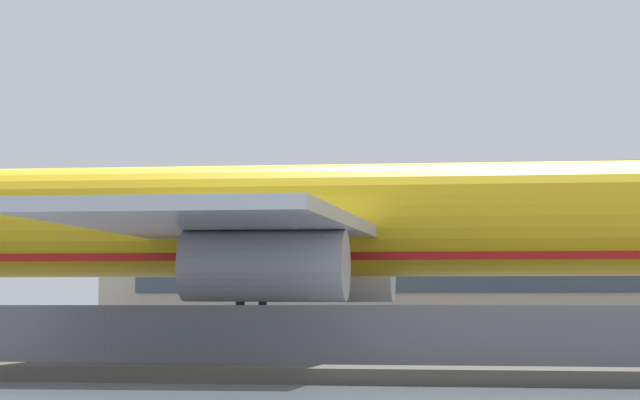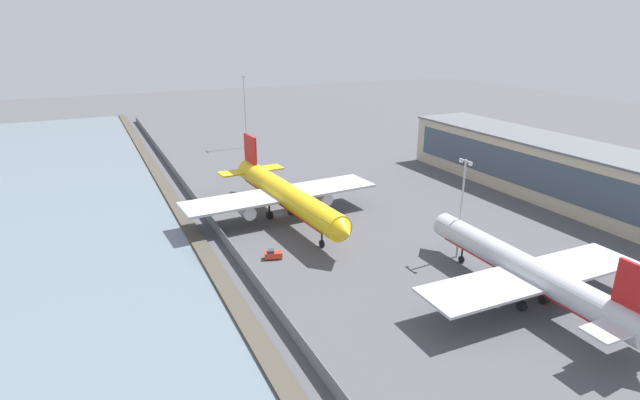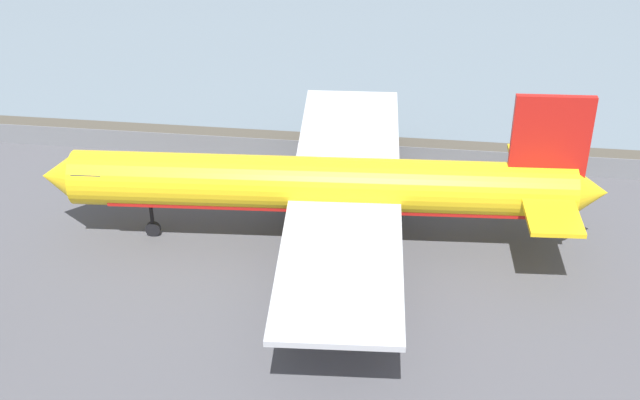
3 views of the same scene
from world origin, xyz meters
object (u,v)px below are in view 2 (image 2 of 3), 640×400
object	(u,v)px
passenger_jet_silver	(526,270)
baggage_tug	(273,255)
cargo_jet_yellow	(284,194)
ops_van	(523,272)
apron_light_mast_apron_east	(462,203)
apron_light_mast_apron_west	(245,108)

from	to	relation	value
passenger_jet_silver	baggage_tug	world-z (taller)	passenger_jet_silver
cargo_jet_yellow	ops_van	world-z (taller)	cargo_jet_yellow
apron_light_mast_apron_east	ops_van	bearing A→B (deg)	20.35
baggage_tug	ops_van	size ratio (longest dim) A/B	0.66
passenger_jet_silver	baggage_tug	xyz separation A→B (m)	(-30.73, -30.15, -4.35)
ops_van	apron_light_mast_apron_west	bearing A→B (deg)	-174.03
passenger_jet_silver	ops_van	distance (m)	8.31
ops_van	apron_light_mast_apron_east	bearing A→B (deg)	-159.65
apron_light_mast_apron_west	apron_light_mast_apron_east	world-z (taller)	apron_light_mast_apron_west
cargo_jet_yellow	passenger_jet_silver	world-z (taller)	cargo_jet_yellow
baggage_tug	passenger_jet_silver	bearing A→B (deg)	44.45
passenger_jet_silver	apron_light_mast_apron_west	size ratio (longest dim) A/B	1.79
baggage_tug	apron_light_mast_apron_east	world-z (taller)	apron_light_mast_apron_east
passenger_jet_silver	apron_light_mast_apron_east	distance (m)	17.61
apron_light_mast_apron_east	cargo_jet_yellow	bearing A→B (deg)	-145.33
apron_light_mast_apron_east	apron_light_mast_apron_west	bearing A→B (deg)	-175.73
ops_van	apron_light_mast_apron_west	distance (m)	116.84
apron_light_mast_apron_east	baggage_tug	bearing A→B (deg)	-114.23
apron_light_mast_apron_west	cargo_jet_yellow	bearing A→B (deg)	-11.00
cargo_jet_yellow	baggage_tug	distance (m)	20.52
passenger_jet_silver	baggage_tug	bearing A→B (deg)	-135.55
ops_van	baggage_tug	bearing A→B (deg)	-125.88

